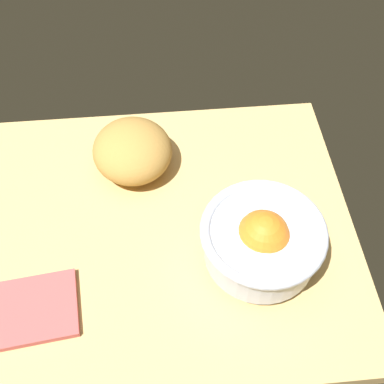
% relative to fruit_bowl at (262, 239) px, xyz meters
% --- Properties ---
extents(ground_plane, '(0.83, 0.56, 0.03)m').
position_rel_fruit_bowl_xyz_m(ground_plane, '(0.24, -0.08, -0.08)').
color(ground_plane, tan).
extents(fruit_bowl, '(0.19, 0.19, 0.11)m').
position_rel_fruit_bowl_xyz_m(fruit_bowl, '(0.00, 0.00, 0.00)').
color(fruit_bowl, silver).
rests_on(fruit_bowl, ground).
extents(bread_loaf, '(0.18, 0.18, 0.09)m').
position_rel_fruit_bowl_xyz_m(bread_loaf, '(0.20, -0.22, -0.02)').
color(bread_loaf, '#B5853E').
rests_on(bread_loaf, ground).
extents(napkin_spare, '(0.15, 0.12, 0.01)m').
position_rel_fruit_bowl_xyz_m(napkin_spare, '(0.36, 0.06, -0.05)').
color(napkin_spare, '#B85250').
rests_on(napkin_spare, ground).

